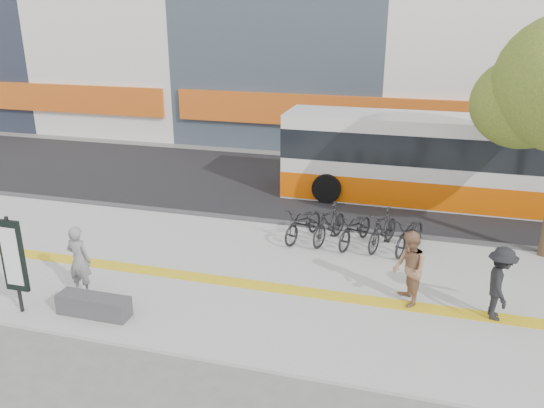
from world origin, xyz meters
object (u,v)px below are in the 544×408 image
(seated_woman, at_px, (79,260))
(pedestrian_dark, at_px, (500,284))
(pedestrian_tan, at_px, (409,269))
(signboard, at_px, (13,257))
(bench, at_px, (94,305))
(bus, at_px, (446,163))

(seated_woman, relative_size, pedestrian_dark, 1.02)
(pedestrian_dark, bearing_deg, pedestrian_tan, 84.07)
(signboard, height_order, pedestrian_tan, signboard)
(bench, xyz_separation_m, pedestrian_tan, (6.40, 2.33, 0.62))
(seated_woman, height_order, pedestrian_dark, seated_woman)
(bus, height_order, pedestrian_tan, bus)
(signboard, distance_m, pedestrian_tan, 8.44)
(bus, distance_m, seated_woman, 12.04)
(bench, bearing_deg, signboard, -169.19)
(bench, xyz_separation_m, signboard, (-1.60, -0.31, 1.06))
(bench, relative_size, pedestrian_tan, 0.94)
(signboard, relative_size, bus, 0.20)
(bus, xyz_separation_m, seated_woman, (-8.05, -8.94, -0.51))
(bench, xyz_separation_m, pedestrian_dark, (8.25, 2.21, 0.58))
(pedestrian_tan, xyz_separation_m, pedestrian_dark, (1.84, -0.11, -0.04))
(bench, xyz_separation_m, bus, (7.25, 9.70, 1.12))
(bus, distance_m, pedestrian_tan, 7.44)
(bus, bearing_deg, pedestrian_dark, -82.44)
(bench, bearing_deg, bus, 53.21)
(signboard, height_order, seated_woman, signboard)
(pedestrian_tan, bearing_deg, bus, 153.77)
(signboard, xyz_separation_m, pedestrian_tan, (8.00, 2.63, -0.44))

